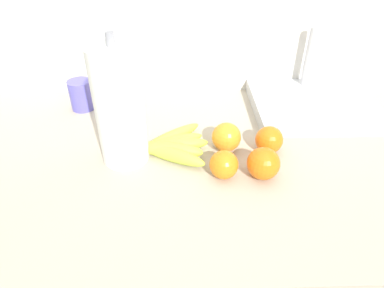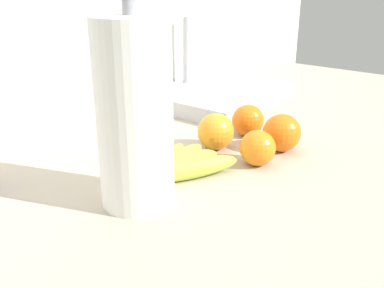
% 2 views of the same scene
% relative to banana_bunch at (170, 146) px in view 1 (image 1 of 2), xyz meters
% --- Properties ---
extents(counter, '(1.85, 0.76, 0.86)m').
position_rel_banana_bunch_xyz_m(counter, '(0.16, -0.02, -0.45)').
color(counter, '#ADA08C').
rests_on(counter, ground).
extents(wall_back, '(2.25, 0.06, 1.30)m').
position_rel_banana_bunch_xyz_m(wall_back, '(0.16, 0.39, -0.23)').
color(wall_back, silver).
rests_on(wall_back, ground).
extents(banana_bunch, '(0.20, 0.22, 0.04)m').
position_rel_banana_bunch_xyz_m(banana_bunch, '(0.00, 0.00, 0.00)').
color(banana_bunch, '#B5C93F').
rests_on(banana_bunch, counter).
extents(orange_far_right, '(0.07, 0.07, 0.07)m').
position_rel_banana_bunch_xyz_m(orange_far_right, '(0.13, -0.10, 0.02)').
color(orange_far_right, orange).
rests_on(orange_far_right, counter).
extents(orange_back_right, '(0.07, 0.07, 0.07)m').
position_rel_banana_bunch_xyz_m(orange_back_right, '(0.26, -0.00, 0.02)').
color(orange_back_right, orange).
rests_on(orange_back_right, counter).
extents(orange_front, '(0.08, 0.08, 0.08)m').
position_rel_banana_bunch_xyz_m(orange_front, '(0.15, 0.01, 0.02)').
color(orange_front, orange).
rests_on(orange_front, counter).
extents(orange_center, '(0.08, 0.08, 0.08)m').
position_rel_banana_bunch_xyz_m(orange_center, '(0.22, -0.10, 0.02)').
color(orange_center, orange).
rests_on(orange_center, counter).
extents(paper_towel_roll, '(0.12, 0.12, 0.32)m').
position_rel_banana_bunch_xyz_m(paper_towel_roll, '(-0.11, -0.02, 0.13)').
color(paper_towel_roll, white).
rests_on(paper_towel_roll, counter).
extents(sink_basin, '(0.37, 0.31, 0.23)m').
position_rel_banana_bunch_xyz_m(sink_basin, '(0.44, 0.21, 0.00)').
color(sink_basin, '#B7BABF').
rests_on(sink_basin, counter).
extents(mug, '(0.07, 0.07, 0.09)m').
position_rel_banana_bunch_xyz_m(mug, '(-0.28, 0.25, 0.03)').
color(mug, '#5B56BF').
rests_on(mug, counter).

